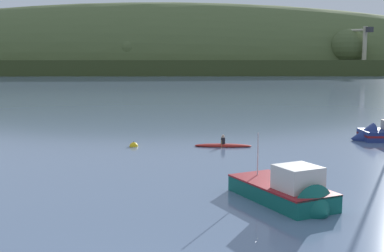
{
  "coord_description": "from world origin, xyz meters",
  "views": [
    {
      "loc": [
        1.8,
        -12.95,
        6.72
      ],
      "look_at": [
        1.61,
        28.06,
        1.09
      ],
      "focal_mm": 47.09,
      "sensor_mm": 36.0,
      "label": 1
    }
  ],
  "objects_px": {
    "dockside_crane": "(366,52)",
    "canoe_with_paddler": "(225,145)",
    "mooring_buoy_midchannel": "(136,146)",
    "fishing_boat_moored": "(291,196)"
  },
  "relations": [
    {
      "from": "dockside_crane",
      "to": "fishing_boat_moored",
      "type": "bearing_deg",
      "value": 130.19
    },
    {
      "from": "canoe_with_paddler",
      "to": "dockside_crane",
      "type": "bearing_deg",
      "value": -108.71
    },
    {
      "from": "fishing_boat_moored",
      "to": "canoe_with_paddler",
      "type": "relative_size",
      "value": 1.46
    },
    {
      "from": "mooring_buoy_midchannel",
      "to": "fishing_boat_moored",
      "type": "bearing_deg",
      "value": -59.49
    },
    {
      "from": "dockside_crane",
      "to": "mooring_buoy_midchannel",
      "type": "height_order",
      "value": "dockside_crane"
    },
    {
      "from": "dockside_crane",
      "to": "canoe_with_paddler",
      "type": "xyz_separation_m",
      "value": [
        -61.44,
        -151.1,
        -8.47
      ]
    },
    {
      "from": "fishing_boat_moored",
      "to": "canoe_with_paddler",
      "type": "bearing_deg",
      "value": 161.36
    },
    {
      "from": "fishing_boat_moored",
      "to": "mooring_buoy_midchannel",
      "type": "bearing_deg",
      "value": -176.13
    },
    {
      "from": "dockside_crane",
      "to": "canoe_with_paddler",
      "type": "relative_size",
      "value": 4.1
    },
    {
      "from": "canoe_with_paddler",
      "to": "mooring_buoy_midchannel",
      "type": "relative_size",
      "value": 5.97
    }
  ]
}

